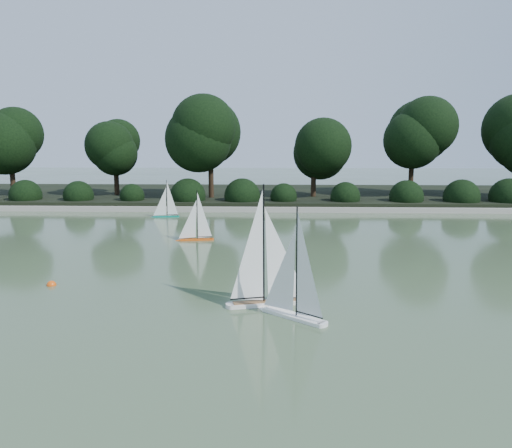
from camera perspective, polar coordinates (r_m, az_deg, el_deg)
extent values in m
plane|color=#2E4127|center=(8.73, 5.72, -6.77)|extent=(80.00, 80.00, 0.00)
cube|color=gray|center=(17.53, 3.88, 1.67)|extent=(40.00, 0.35, 0.18)
cube|color=black|center=(21.50, 3.55, 3.24)|extent=(40.00, 8.00, 0.30)
cylinder|color=black|center=(22.24, -26.01, 4.09)|extent=(0.20, 0.20, 1.51)
sphere|color=black|center=(22.18, -26.35, 8.79)|extent=(2.38, 2.38, 2.38)
cylinder|color=black|center=(21.24, -15.64, 4.29)|extent=(0.20, 0.20, 1.37)
sphere|color=black|center=(21.17, -15.84, 8.85)|extent=(2.24, 2.24, 2.24)
cylinder|color=black|center=(19.49, -5.15, 4.60)|extent=(0.20, 0.20, 1.66)
sphere|color=black|center=(19.43, -5.24, 10.56)|extent=(2.66, 2.66, 2.66)
cylinder|color=black|center=(19.91, 6.57, 4.10)|extent=(0.20, 0.20, 1.26)
sphere|color=black|center=(19.83, 6.65, 8.64)|extent=(2.10, 2.10, 2.10)
cylinder|color=black|center=(21.27, 17.27, 4.71)|extent=(0.20, 0.20, 1.73)
sphere|color=black|center=(21.22, 17.55, 10.43)|extent=(2.80, 2.80, 2.80)
sphere|color=black|center=(20.66, -25.18, 2.96)|extent=(1.10, 1.10, 1.10)
sphere|color=black|center=(19.82, -20.02, 3.06)|extent=(1.10, 1.10, 1.10)
sphere|color=black|center=(19.16, -14.46, 3.13)|extent=(1.10, 1.10, 1.10)
sphere|color=black|center=(18.69, -8.56, 3.17)|extent=(1.10, 1.10, 1.10)
sphere|color=black|center=(18.43, -2.43, 3.18)|extent=(1.10, 1.10, 1.10)
sphere|color=black|center=(18.38, 3.81, 3.15)|extent=(1.10, 1.10, 1.10)
sphere|color=black|center=(18.55, 10.00, 3.09)|extent=(1.10, 1.10, 1.10)
sphere|color=black|center=(18.93, 16.01, 2.99)|extent=(1.10, 1.10, 1.10)
sphere|color=black|center=(19.51, 21.73, 2.87)|extent=(1.10, 1.10, 1.10)
sphere|color=black|center=(20.27, 27.06, 2.73)|extent=(1.10, 1.10, 1.10)
cube|color=white|center=(7.06, 4.30, -10.26)|extent=(0.88, 0.78, 0.10)
cone|color=white|center=(7.40, 0.77, -9.31)|extent=(0.28, 0.28, 0.20)
cylinder|color=white|center=(6.79, 7.63, -11.13)|extent=(0.17, 0.17, 0.10)
cylinder|color=black|center=(6.80, 4.71, -3.93)|extent=(0.03, 0.03, 1.52)
cylinder|color=black|center=(6.87, 6.08, -9.88)|extent=(0.36, 0.30, 0.02)
cube|color=white|center=(7.57, 1.34, -8.82)|extent=(1.15, 0.51, 0.11)
cone|color=white|center=(7.74, 6.11, -8.44)|extent=(0.28, 0.28, 0.23)
cylinder|color=white|center=(7.46, -2.95, -9.10)|extent=(0.17, 0.17, 0.11)
cube|color=olive|center=(7.55, 1.34, -8.37)|extent=(1.05, 0.43, 0.01)
cylinder|color=black|center=(7.32, 0.93, -1.87)|extent=(0.03, 0.03, 1.76)
cylinder|color=black|center=(7.46, -0.96, -8.07)|extent=(0.51, 0.15, 0.02)
cube|color=#D54F11|center=(12.53, -6.85, -1.68)|extent=(0.80, 0.29, 0.08)
cone|color=#D54F11|center=(12.53, -8.94, -1.72)|extent=(0.18, 0.18, 0.16)
cylinder|color=#D54F11|center=(12.54, -5.05, -1.64)|extent=(0.11, 0.11, 0.08)
cylinder|color=black|center=(12.42, -6.73, 1.27)|extent=(0.02, 0.02, 1.22)
cylinder|color=black|center=(12.52, -5.89, -1.27)|extent=(0.36, 0.07, 0.01)
cube|color=#057C67|center=(16.58, -10.22, 0.92)|extent=(0.78, 0.25, 0.08)
cone|color=#057C67|center=(16.62, -11.74, 0.89)|extent=(0.17, 0.17, 0.15)
cylinder|color=#057C67|center=(16.55, -8.90, 0.94)|extent=(0.10, 0.10, 0.08)
cylinder|color=black|center=(16.50, -10.15, 3.08)|extent=(0.02, 0.02, 1.18)
cylinder|color=black|center=(16.55, -9.51, 1.22)|extent=(0.35, 0.06, 0.01)
sphere|color=#EA4F0C|center=(9.25, -22.33, -6.51)|extent=(0.16, 0.16, 0.16)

